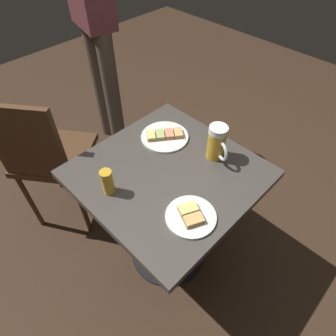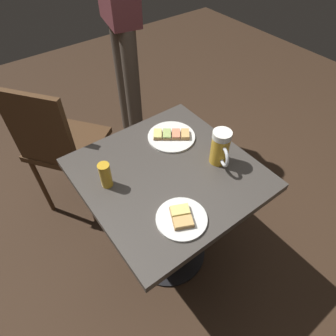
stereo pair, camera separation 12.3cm
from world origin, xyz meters
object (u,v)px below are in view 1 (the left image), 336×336
plate_near (165,136)px  patron_standing (92,11)px  beer_glass_small (108,182)px  plate_far (191,216)px  cafe_chair (47,156)px  beer_mug (217,143)px

plate_near → patron_standing: size_ratio=0.13×
beer_glass_small → plate_near: bearing=-169.0°
plate_near → patron_standing: (-0.27, -0.89, 0.28)m
beer_glass_small → patron_standing: 1.19m
plate_far → patron_standing: (-0.52, -1.28, 0.28)m
patron_standing → plate_far: bearing=-9.8°
plate_far → cafe_chair: cafe_chair is taller
beer_glass_small → cafe_chair: bearing=-87.5°
beer_mug → beer_glass_small: bearing=-21.1°
beer_glass_small → patron_standing: patron_standing is taller
beer_mug → plate_far: bearing=23.6°
beer_mug → cafe_chair: 0.90m
plate_near → plate_far: size_ratio=1.18×
plate_near → beer_glass_small: 0.40m
plate_near → patron_standing: patron_standing is taller
beer_mug → patron_standing: size_ratio=0.09×
patron_standing → plate_near: bearing=-4.6°
plate_near → plate_far: same height
plate_far → plate_near: bearing=-122.7°
patron_standing → beer_glass_small: bearing=-21.9°
plate_far → beer_mug: 0.36m
cafe_chair → patron_standing: size_ratio=0.54×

